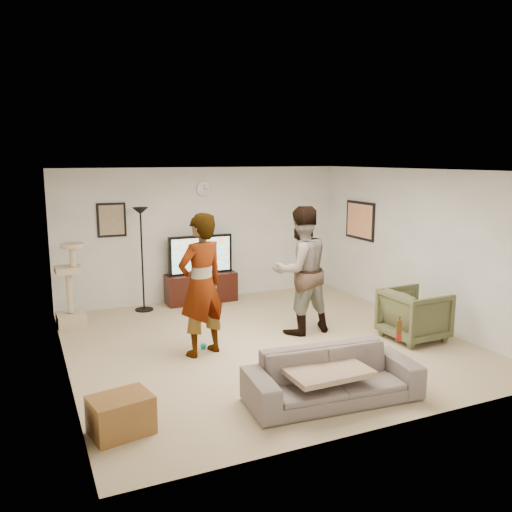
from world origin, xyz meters
name	(u,v)px	position (x,y,z in m)	size (l,w,h in m)	color
floor	(265,343)	(0.00, 0.00, -0.01)	(5.50, 5.50, 0.02)	tan
ceiling	(266,170)	(0.00, 0.00, 2.51)	(5.50, 5.50, 0.02)	silver
wall_back	(204,234)	(0.00, 2.75, 1.25)	(5.50, 0.04, 2.50)	beige
wall_front	(387,308)	(0.00, -2.75, 1.25)	(5.50, 0.04, 2.50)	beige
wall_left	(62,276)	(-2.75, 0.00, 1.25)	(0.04, 5.50, 2.50)	beige
wall_right	(418,246)	(2.75, 0.00, 1.25)	(0.04, 5.50, 2.50)	beige
wall_clock	(204,189)	(0.00, 2.72, 2.10)	(0.26, 0.26, 0.04)	white
wall_speaker	(205,228)	(0.00, 2.69, 1.38)	(0.25, 0.10, 0.10)	black
picture_back	(112,220)	(-1.70, 2.73, 1.60)	(0.42, 0.03, 0.52)	#83745A
picture_right	(360,220)	(2.73, 1.60, 1.50)	(0.03, 0.78, 0.62)	#F89569
tv_stand	(201,288)	(-0.16, 2.50, 0.27)	(1.31, 0.45, 0.55)	black
console_box	(210,305)	(-0.12, 2.11, 0.04)	(0.40, 0.30, 0.07)	#B9B9BC
tv	(201,255)	(-0.16, 2.50, 0.91)	(1.21, 0.08, 0.72)	black
tv_screen	(201,255)	(-0.16, 2.46, 0.91)	(1.11, 0.01, 0.63)	#1FD0EB
floor_lamp	(142,260)	(-1.26, 2.39, 0.91)	(0.32, 0.32, 1.83)	black
cat_tree	(69,285)	(-2.52, 2.01, 0.68)	(0.43, 0.43, 1.36)	#C5B08E
person_left	(201,285)	(-0.99, -0.07, 0.98)	(0.71, 0.47, 1.96)	#BABABA
person_right	(301,270)	(0.69, 0.21, 0.98)	(0.95, 0.74, 1.96)	#304694
sofa	(333,376)	(-0.12, -2.02, 0.28)	(1.94, 0.76, 0.57)	#695D5A
throw_blanket	(324,369)	(-0.23, -2.02, 0.38)	(0.90, 0.70, 0.06)	tan
beer_bottle	(399,331)	(0.77, -2.02, 0.69)	(0.06, 0.06, 0.25)	#53310C
armchair	(414,315)	(2.08, -0.78, 0.38)	(0.81, 0.83, 0.76)	#484B2F
side_table	(121,415)	(-2.40, -1.78, 0.19)	(0.58, 0.43, 0.38)	brown
toy_ball	(203,346)	(-0.92, 0.11, 0.04)	(0.08, 0.08, 0.08)	#0EA09A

